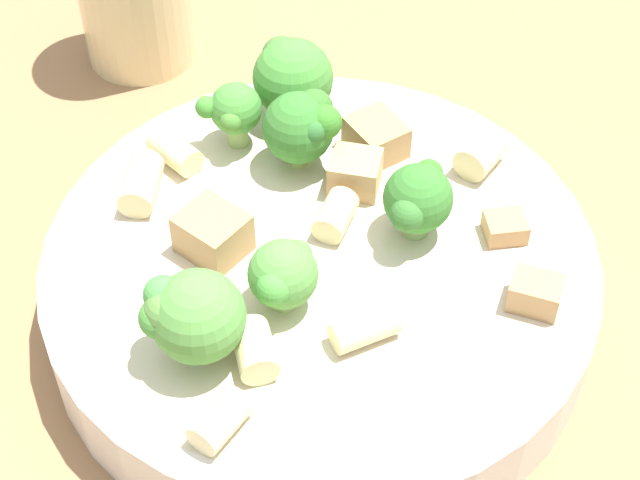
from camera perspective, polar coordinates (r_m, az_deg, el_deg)
ground_plane at (r=0.50m, az=-0.00°, el=-3.71°), size 2.00×2.00×0.00m
pasta_bowl at (r=0.49m, az=-0.00°, el=-2.07°), size 0.25×0.25×0.04m
broccoli_floret_0 at (r=0.44m, az=-1.98°, el=-1.88°), size 0.03×0.03×0.03m
broccoli_floret_1 at (r=0.53m, az=-1.49°, el=8.79°), size 0.04×0.04×0.04m
broccoli_floret_2 at (r=0.51m, az=-4.93°, el=6.77°), size 0.03×0.03×0.03m
broccoli_floret_3 at (r=0.47m, az=5.20°, el=2.11°), size 0.03×0.03×0.04m
broccoli_floret_4 at (r=0.50m, az=-0.93°, el=6.13°), size 0.03×0.04×0.04m
broccoli_floret_5 at (r=0.42m, az=-6.92°, el=-4.02°), size 0.04×0.04×0.04m
rigatoni_0 at (r=0.51m, az=-7.76°, el=4.70°), size 0.03×0.02×0.01m
rigatoni_1 at (r=0.43m, az=-3.50°, el=-5.88°), size 0.03×0.02×0.02m
rigatoni_2 at (r=0.48m, az=0.83°, el=1.32°), size 0.03×0.03×0.01m
rigatoni_3 at (r=0.51m, az=8.56°, el=4.59°), size 0.03×0.03×0.02m
rigatoni_4 at (r=0.50m, az=-9.53°, el=2.98°), size 0.03×0.03×0.02m
rigatoni_5 at (r=0.41m, az=-5.36°, el=-9.57°), size 0.02×0.03×0.01m
rigatoni_6 at (r=0.44m, az=2.39°, el=-4.76°), size 0.01×0.03×0.01m
chicken_chunk_0 at (r=0.46m, az=11.42°, el=-2.80°), size 0.03×0.03×0.01m
chicken_chunk_1 at (r=0.50m, az=1.89°, el=3.60°), size 0.03×0.03×0.02m
chicken_chunk_2 at (r=0.47m, az=-5.74°, el=0.34°), size 0.04×0.03×0.02m
chicken_chunk_3 at (r=0.49m, az=9.85°, el=0.67°), size 0.02×0.02×0.01m
chicken_chunk_4 at (r=0.52m, az=3.02°, el=5.49°), size 0.03×0.02×0.02m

